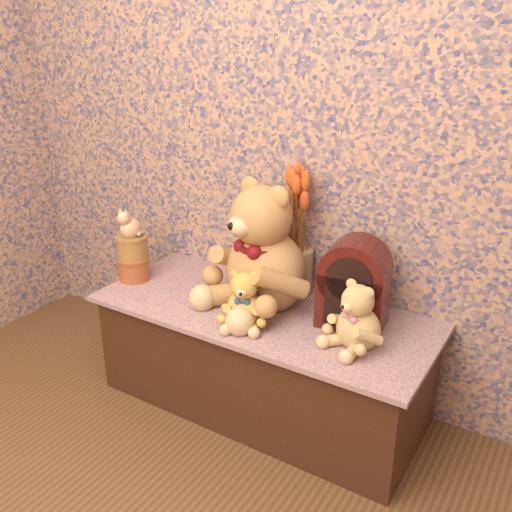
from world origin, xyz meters
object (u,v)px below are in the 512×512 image
(teddy_small, at_px, (359,312))
(cat_figurine, at_px, (130,222))
(teddy_large, at_px, (266,240))
(cathedral_radio, at_px, (354,282))
(ceramic_vase, at_px, (298,272))
(biscuit_tin_lower, at_px, (134,269))
(teddy_medium, at_px, (245,295))

(teddy_small, bearing_deg, cat_figurine, -156.30)
(teddy_large, bearing_deg, cathedral_radio, 24.92)
(ceramic_vase, xyz_separation_m, biscuit_tin_lower, (-0.67, -0.26, -0.05))
(cathedral_radio, height_order, biscuit_tin_lower, cathedral_radio)
(teddy_large, relative_size, cat_figurine, 4.10)
(teddy_medium, relative_size, teddy_small, 0.90)
(teddy_large, height_order, cat_figurine, teddy_large)
(teddy_large, bearing_deg, ceramic_vase, 88.00)
(teddy_medium, height_order, cathedral_radio, cathedral_radio)
(teddy_large, relative_size, cathedral_radio, 1.62)
(teddy_medium, xyz_separation_m, biscuit_tin_lower, (-0.62, 0.08, -0.07))
(teddy_large, distance_m, teddy_medium, 0.24)
(teddy_small, bearing_deg, ceramic_vase, 168.71)
(teddy_large, distance_m, teddy_small, 0.47)
(cat_figurine, bearing_deg, teddy_large, 15.17)
(teddy_medium, bearing_deg, cathedral_radio, 11.13)
(teddy_large, distance_m, biscuit_tin_lower, 0.65)
(cathedral_radio, relative_size, ceramic_vase, 1.77)
(teddy_large, bearing_deg, biscuit_tin_lower, -150.13)
(teddy_small, distance_m, biscuit_tin_lower, 1.04)
(teddy_small, relative_size, biscuit_tin_lower, 1.92)
(teddy_small, relative_size, cathedral_radio, 0.77)
(teddy_large, bearing_deg, cat_figurine, -150.13)
(teddy_small, bearing_deg, biscuit_tin_lower, -156.30)
(biscuit_tin_lower, bearing_deg, cathedral_radio, 7.90)
(cathedral_radio, bearing_deg, biscuit_tin_lower, 179.45)
(teddy_large, relative_size, biscuit_tin_lower, 4.03)
(teddy_large, xyz_separation_m, cat_figurine, (-0.60, -0.10, -0.01))
(teddy_small, height_order, cathedral_radio, cathedral_radio)
(teddy_small, xyz_separation_m, biscuit_tin_lower, (-1.04, 0.01, -0.08))
(teddy_small, bearing_deg, teddy_medium, -145.93)
(teddy_large, bearing_deg, teddy_small, 6.04)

